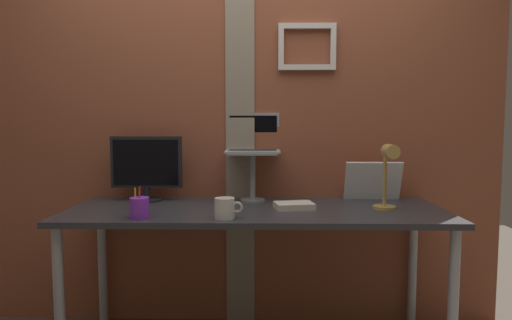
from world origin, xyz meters
name	(u,v)px	position (x,y,z in m)	size (l,w,h in m)	color
brick_wall_back	(241,129)	(0.00, 0.46, 1.18)	(3.14, 0.16, 2.36)	brown
desk	(256,222)	(0.10, 0.06, 0.70)	(1.99, 0.70, 0.77)	#333338
monitor	(146,165)	(-0.54, 0.28, 0.98)	(0.41, 0.18, 0.37)	black
laptop_stand	(253,169)	(0.08, 0.28, 0.96)	(0.28, 0.22, 0.28)	gray
laptop	(253,141)	(0.08, 0.35, 1.12)	(0.31, 0.26, 0.23)	#ADB2B7
whiteboard_panel	(373,181)	(0.78, 0.32, 0.88)	(0.33, 0.02, 0.24)	white
desk_lamp	(388,170)	(0.78, 0.00, 0.98)	(0.12, 0.20, 0.35)	tan
pen_cup	(139,208)	(-0.45, -0.19, 0.82)	(0.09, 0.09, 0.15)	purple
coffee_mug	(225,208)	(-0.04, -0.19, 0.82)	(0.14, 0.10, 0.10)	silver
paper_clutter_stack	(294,206)	(0.30, 0.06, 0.79)	(0.20, 0.14, 0.03)	silver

